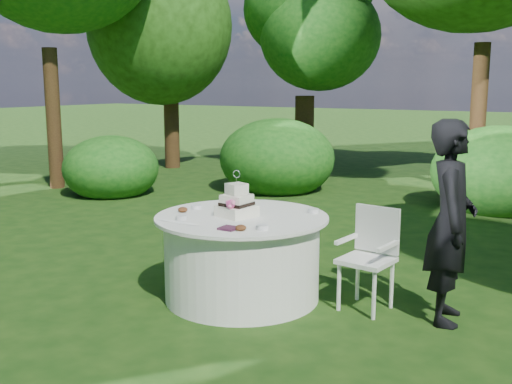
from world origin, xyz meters
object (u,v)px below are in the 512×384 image
at_px(table, 242,257).
at_px(chair, 371,250).
at_px(napkins, 229,228).
at_px(guest, 451,222).
at_px(cake, 237,204).

height_order(table, chair, chair).
height_order(napkins, chair, chair).
bearing_deg(napkins, chair, 43.80).
xyz_separation_m(guest, cake, (-1.76, -0.47, 0.05)).
bearing_deg(napkins, table, 110.56).
height_order(napkins, table, napkins).
bearing_deg(table, chair, 19.20).
bearing_deg(table, guest, 13.65).
xyz_separation_m(cake, chair, (1.11, 0.43, -0.37)).
height_order(guest, table, guest).
distance_m(napkins, chair, 1.28).
distance_m(guest, chair, 0.73).
xyz_separation_m(table, cake, (-0.02, -0.05, 0.50)).
xyz_separation_m(napkins, table, (-0.18, 0.49, -0.39)).
bearing_deg(guest, napkins, 107.18).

